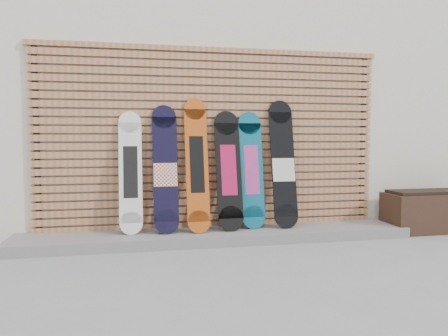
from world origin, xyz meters
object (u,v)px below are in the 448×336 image
at_px(planter_box, 431,211).
at_px(snowboard_5, 283,164).
at_px(snowboard_1, 165,169).
at_px(snowboard_2, 197,164).
at_px(snowboard_3, 229,170).
at_px(snowboard_4, 251,170).
at_px(snowboard_0, 130,172).

distance_m(planter_box, snowboard_5, 2.06).
height_order(planter_box, snowboard_1, snowboard_1).
bearing_deg(planter_box, snowboard_2, 177.74).
bearing_deg(snowboard_2, snowboard_3, 2.12).
bearing_deg(snowboard_2, snowboard_1, 178.13).
distance_m(snowboard_1, snowboard_4, 1.04).
bearing_deg(snowboard_3, snowboard_2, -177.88).
bearing_deg(snowboard_2, snowboard_5, 1.16).
xyz_separation_m(snowboard_3, snowboard_4, (0.29, 0.04, -0.00)).
distance_m(snowboard_1, snowboard_5, 1.43).
height_order(snowboard_2, snowboard_5, snowboard_2).
distance_m(snowboard_2, snowboard_4, 0.68).
height_order(planter_box, snowboard_2, snowboard_2).
distance_m(planter_box, snowboard_0, 3.83).
distance_m(snowboard_0, snowboard_1, 0.40).
distance_m(planter_box, snowboard_3, 2.71).
height_order(planter_box, snowboard_0, snowboard_0).
height_order(snowboard_0, snowboard_4, snowboard_4).
xyz_separation_m(planter_box, snowboard_2, (-3.03, 0.12, 0.64)).
bearing_deg(snowboard_0, snowboard_3, -1.37).
bearing_deg(snowboard_1, planter_box, -2.22).
bearing_deg(snowboard_0, snowboard_5, -0.63).
relative_size(snowboard_2, snowboard_5, 1.00).
relative_size(planter_box, snowboard_4, 0.84).
bearing_deg(planter_box, snowboard_3, 177.11).
xyz_separation_m(snowboard_2, snowboard_4, (0.67, 0.05, -0.08)).
bearing_deg(snowboard_4, planter_box, -4.18).
height_order(snowboard_4, snowboard_5, snowboard_5).
relative_size(snowboard_1, snowboard_5, 0.95).
distance_m(planter_box, snowboard_1, 3.45).
xyz_separation_m(snowboard_2, snowboard_5, (1.07, 0.02, -0.01)).
bearing_deg(snowboard_1, snowboard_4, 2.23).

